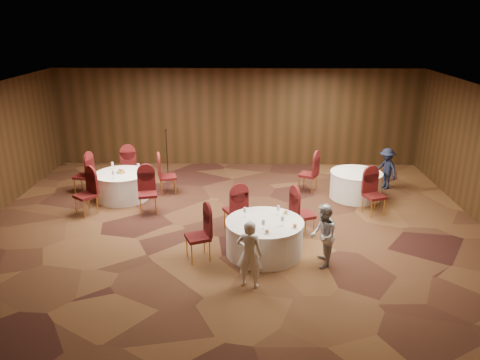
{
  "coord_description": "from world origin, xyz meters",
  "views": [
    {
      "loc": [
        0.42,
        -10.24,
        4.77
      ],
      "look_at": [
        0.2,
        0.2,
        1.1
      ],
      "focal_mm": 35.0,
      "sensor_mm": 36.0,
      "label": 1
    }
  ],
  "objects_px": {
    "table_left": "(122,186)",
    "man_c": "(386,169)",
    "table_right": "(355,185)",
    "woman_b": "(323,236)",
    "mic_stand": "(168,164)",
    "woman_a": "(249,254)",
    "table_main": "(264,237)"
  },
  "relations": [
    {
      "from": "table_right",
      "to": "table_left",
      "type": "bearing_deg",
      "value": -178.05
    },
    {
      "from": "woman_b",
      "to": "man_c",
      "type": "bearing_deg",
      "value": 155.54
    },
    {
      "from": "mic_stand",
      "to": "woman_b",
      "type": "distance_m",
      "value": 6.74
    },
    {
      "from": "table_left",
      "to": "woman_a",
      "type": "distance_m",
      "value": 5.61
    },
    {
      "from": "mic_stand",
      "to": "woman_b",
      "type": "relative_size",
      "value": 1.16
    },
    {
      "from": "table_main",
      "to": "woman_a",
      "type": "xyz_separation_m",
      "value": [
        -0.31,
        -1.28,
        0.29
      ]
    },
    {
      "from": "table_right",
      "to": "mic_stand",
      "type": "xyz_separation_m",
      "value": [
        -5.48,
        1.63,
        0.06
      ]
    },
    {
      "from": "table_left",
      "to": "table_right",
      "type": "height_order",
      "value": "same"
    },
    {
      "from": "mic_stand",
      "to": "table_main",
      "type": "bearing_deg",
      "value": -59.79
    },
    {
      "from": "table_main",
      "to": "woman_b",
      "type": "bearing_deg",
      "value": -22.15
    },
    {
      "from": "table_right",
      "to": "man_c",
      "type": "relative_size",
      "value": 1.17
    },
    {
      "from": "woman_a",
      "to": "woman_b",
      "type": "relative_size",
      "value": 1.02
    },
    {
      "from": "table_left",
      "to": "man_c",
      "type": "relative_size",
      "value": 1.2
    },
    {
      "from": "woman_b",
      "to": "man_c",
      "type": "xyz_separation_m",
      "value": [
        2.49,
        4.53,
        -0.05
      ]
    },
    {
      "from": "table_left",
      "to": "man_c",
      "type": "xyz_separation_m",
      "value": [
        7.45,
        0.98,
        0.23
      ]
    },
    {
      "from": "table_left",
      "to": "mic_stand",
      "type": "height_order",
      "value": "mic_stand"
    },
    {
      "from": "mic_stand",
      "to": "woman_a",
      "type": "relative_size",
      "value": 1.14
    },
    {
      "from": "table_main",
      "to": "mic_stand",
      "type": "height_order",
      "value": "mic_stand"
    },
    {
      "from": "table_main",
      "to": "table_right",
      "type": "distance_m",
      "value": 4.21
    },
    {
      "from": "table_left",
      "to": "woman_b",
      "type": "height_order",
      "value": "woman_b"
    },
    {
      "from": "mic_stand",
      "to": "man_c",
      "type": "bearing_deg",
      "value": -7.65
    },
    {
      "from": "table_main",
      "to": "woman_a",
      "type": "relative_size",
      "value": 1.23
    },
    {
      "from": "table_right",
      "to": "woman_a",
      "type": "xyz_separation_m",
      "value": [
        -2.92,
        -4.59,
        0.29
      ]
    },
    {
      "from": "woman_b",
      "to": "woman_a",
      "type": "bearing_deg",
      "value": -56.45
    },
    {
      "from": "table_right",
      "to": "woman_b",
      "type": "bearing_deg",
      "value": -111.18
    },
    {
      "from": "table_right",
      "to": "man_c",
      "type": "height_order",
      "value": "man_c"
    },
    {
      "from": "mic_stand",
      "to": "woman_b",
      "type": "bearing_deg",
      "value": -53.34
    },
    {
      "from": "table_left",
      "to": "table_right",
      "type": "xyz_separation_m",
      "value": [
        6.42,
        0.22,
        0.0
      ]
    },
    {
      "from": "table_left",
      "to": "mic_stand",
      "type": "relative_size",
      "value": 0.95
    },
    {
      "from": "table_main",
      "to": "woman_a",
      "type": "distance_m",
      "value": 1.35
    },
    {
      "from": "table_right",
      "to": "mic_stand",
      "type": "bearing_deg",
      "value": 163.43
    },
    {
      "from": "table_left",
      "to": "woman_a",
      "type": "xyz_separation_m",
      "value": [
        3.5,
        -4.37,
        0.29
      ]
    }
  ]
}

